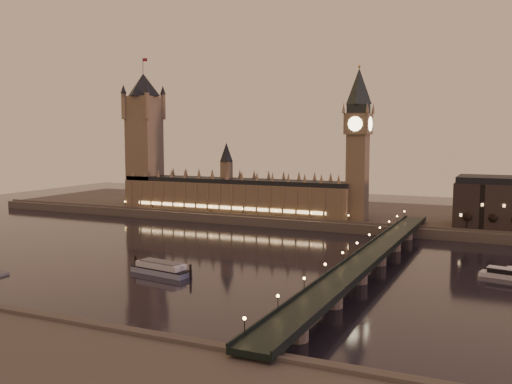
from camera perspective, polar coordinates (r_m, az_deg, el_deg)
ground at (r=305.54m, az=-5.87°, el=-6.35°), size 700.00×700.00×0.00m
far_embankment at (r=443.51m, az=8.47°, el=-2.19°), size 560.00×130.00×6.00m
palace_of_westminster at (r=426.24m, az=-2.26°, el=0.08°), size 180.00×26.62×52.00m
victoria_tower at (r=465.88m, az=-11.12°, el=5.89°), size 31.68×31.68×118.00m
big_ben at (r=390.46m, az=10.18°, el=5.68°), size 17.68×17.68×104.00m
westminster_bridge at (r=270.40m, az=11.20°, el=-6.84°), size 13.20×260.00×15.30m
bare_tree_0 at (r=370.15m, az=20.43°, el=-2.30°), size 5.50×5.50×11.19m
bare_tree_1 at (r=369.42m, az=22.60°, el=-2.40°), size 5.50×5.50×11.19m
cruise_boat_b at (r=279.87m, az=24.08°, el=-7.54°), size 25.99×11.07×4.66m
moored_barge at (r=268.02m, az=-9.50°, el=-7.53°), size 34.94×13.23×6.48m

